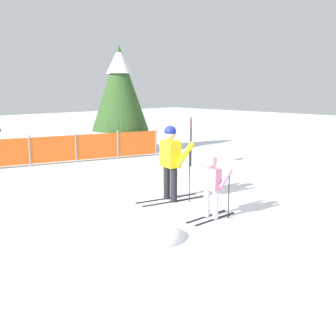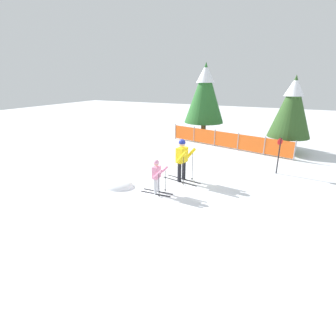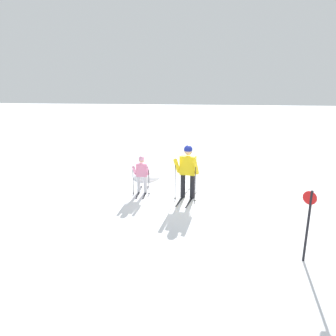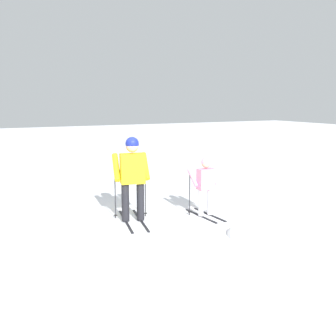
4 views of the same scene
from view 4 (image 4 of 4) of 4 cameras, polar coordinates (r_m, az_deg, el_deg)
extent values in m
plane|color=white|center=(8.15, -5.58, -7.85)|extent=(60.00, 60.00, 0.00)
cube|color=black|center=(8.44, -5.75, -7.18)|extent=(1.56, 0.39, 0.02)
cube|color=black|center=(8.49, -3.73, -7.05)|extent=(1.56, 0.39, 0.02)
cylinder|color=black|center=(8.34, -5.79, -4.64)|extent=(0.15, 0.15, 0.75)
cylinder|color=black|center=(8.39, -3.76, -4.53)|extent=(0.15, 0.15, 0.75)
cube|color=yellow|center=(8.23, -4.83, -0.06)|extent=(0.36, 0.51, 0.58)
cylinder|color=yellow|center=(8.37, -7.03, 0.09)|extent=(0.49, 0.22, 0.54)
cylinder|color=yellow|center=(8.47, -3.11, 0.25)|extent=(0.49, 0.22, 0.54)
sphere|color=#D8AD8C|center=(8.17, -4.88, 3.00)|extent=(0.25, 0.25, 0.25)
sphere|color=navy|center=(8.16, -4.88, 3.31)|extent=(0.26, 0.26, 0.26)
cylinder|color=black|center=(8.56, -7.21, -3.00)|extent=(0.02, 0.02, 1.17)
cylinder|color=black|center=(8.69, -7.14, -6.38)|extent=(0.07, 0.07, 0.01)
cylinder|color=black|center=(8.66, -3.09, -2.79)|extent=(0.02, 0.02, 1.17)
cylinder|color=black|center=(8.79, -3.06, -6.13)|extent=(0.07, 0.07, 0.01)
cube|color=black|center=(8.78, 4.46, -6.50)|extent=(1.16, 0.06, 0.02)
cube|color=black|center=(8.90, 5.65, -6.31)|extent=(1.16, 0.06, 0.02)
cylinder|color=silver|center=(8.71, 4.48, -4.71)|extent=(0.11, 0.11, 0.55)
cylinder|color=silver|center=(8.83, 5.68, -4.53)|extent=(0.11, 0.11, 0.55)
cube|color=pink|center=(8.66, 5.13, -1.49)|extent=(0.20, 0.34, 0.43)
cylinder|color=pink|center=(8.68, 3.39, -1.34)|extent=(0.37, 0.09, 0.37)
cylinder|color=pink|center=(8.90, 5.73, -1.10)|extent=(0.37, 0.09, 0.37)
sphere|color=#D8AD8C|center=(8.61, 5.16, 0.62)|extent=(0.18, 0.18, 0.18)
sphere|color=pink|center=(8.60, 5.17, 0.83)|extent=(0.19, 0.19, 0.19)
cylinder|color=black|center=(8.79, 2.95, -3.68)|extent=(0.02, 0.02, 0.85)
cylinder|color=black|center=(8.88, 2.93, -5.98)|extent=(0.07, 0.07, 0.01)
cylinder|color=black|center=(9.05, 5.67, -3.33)|extent=(0.02, 0.02, 0.85)
cylinder|color=black|center=(9.14, 5.63, -5.57)|extent=(0.07, 0.07, 0.01)
ellipsoid|color=white|center=(7.66, 11.96, -9.14)|extent=(1.16, 0.99, 0.46)
camera|label=1|loc=(9.74, 56.42, 5.93)|focal=45.00mm
camera|label=2|loc=(16.55, 20.40, 13.82)|focal=28.00mm
camera|label=3|loc=(17.38, -18.22, 13.44)|focal=35.00mm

